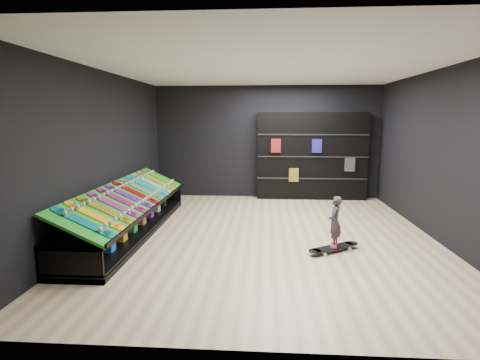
# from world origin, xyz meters

# --- Properties ---
(floor) EXTENTS (6.00, 7.00, 0.01)m
(floor) POSITION_xyz_m (0.00, 0.00, 0.00)
(floor) COLOR #D2B88D
(floor) RESTS_ON ground
(ceiling) EXTENTS (6.00, 7.00, 0.01)m
(ceiling) POSITION_xyz_m (0.00, 0.00, 3.00)
(ceiling) COLOR white
(ceiling) RESTS_ON ground
(wall_back) EXTENTS (6.00, 0.02, 3.00)m
(wall_back) POSITION_xyz_m (0.00, 3.50, 1.50)
(wall_back) COLOR black
(wall_back) RESTS_ON ground
(wall_front) EXTENTS (6.00, 0.02, 3.00)m
(wall_front) POSITION_xyz_m (0.00, -3.50, 1.50)
(wall_front) COLOR black
(wall_front) RESTS_ON ground
(wall_left) EXTENTS (0.02, 7.00, 3.00)m
(wall_left) POSITION_xyz_m (-3.00, 0.00, 1.50)
(wall_left) COLOR black
(wall_left) RESTS_ON ground
(wall_right) EXTENTS (0.02, 7.00, 3.00)m
(wall_right) POSITION_xyz_m (3.00, 0.00, 1.50)
(wall_right) COLOR black
(wall_right) RESTS_ON ground
(display_rack) EXTENTS (0.90, 4.50, 0.50)m
(display_rack) POSITION_xyz_m (-2.55, 0.00, 0.25)
(display_rack) COLOR black
(display_rack) RESTS_ON ground
(turf_ramp) EXTENTS (0.92, 4.50, 0.46)m
(turf_ramp) POSITION_xyz_m (-2.50, 0.00, 0.71)
(turf_ramp) COLOR #126F11
(turf_ramp) RESTS_ON display_rack
(back_shelving) EXTENTS (2.87, 0.33, 2.30)m
(back_shelving) POSITION_xyz_m (1.20, 3.32, 1.15)
(back_shelving) COLOR black
(back_shelving) RESTS_ON ground
(floor_skateboard) EXTENTS (0.95, 0.71, 0.09)m
(floor_skateboard) POSITION_xyz_m (1.09, -0.79, 0.04)
(floor_skateboard) COLOR black
(floor_skateboard) RESTS_ON ground
(child) EXTENTS (0.19, 0.22, 0.50)m
(child) POSITION_xyz_m (1.09, -0.79, 0.34)
(child) COLOR black
(child) RESTS_ON floor_skateboard
(display_board_0) EXTENTS (0.93, 0.22, 0.50)m
(display_board_0) POSITION_xyz_m (-2.49, -1.90, 0.74)
(display_board_0) COLOR #0C8C99
(display_board_0) RESTS_ON turf_ramp
(display_board_1) EXTENTS (0.93, 0.22, 0.50)m
(display_board_1) POSITION_xyz_m (-2.49, -1.55, 0.74)
(display_board_1) COLOR orange
(display_board_1) RESTS_ON turf_ramp
(display_board_2) EXTENTS (0.93, 0.22, 0.50)m
(display_board_2) POSITION_xyz_m (-2.49, -1.21, 0.74)
(display_board_2) COLOR yellow
(display_board_2) RESTS_ON turf_ramp
(display_board_3) EXTENTS (0.93, 0.22, 0.50)m
(display_board_3) POSITION_xyz_m (-2.49, -0.86, 0.74)
(display_board_3) COLOR #2626BF
(display_board_3) RESTS_ON turf_ramp
(display_board_4) EXTENTS (0.93, 0.22, 0.50)m
(display_board_4) POSITION_xyz_m (-2.49, -0.52, 0.74)
(display_board_4) COLOR #E5198C
(display_board_4) RESTS_ON turf_ramp
(display_board_5) EXTENTS (0.93, 0.22, 0.50)m
(display_board_5) POSITION_xyz_m (-2.49, -0.17, 0.74)
(display_board_5) COLOR purple
(display_board_5) RESTS_ON turf_ramp
(display_board_6) EXTENTS (0.93, 0.22, 0.50)m
(display_board_6) POSITION_xyz_m (-2.49, 0.17, 0.74)
(display_board_6) COLOR red
(display_board_6) RESTS_ON turf_ramp
(display_board_7) EXTENTS (0.93, 0.22, 0.50)m
(display_board_7) POSITION_xyz_m (-2.49, 0.52, 0.74)
(display_board_7) COLOR black
(display_board_7) RESTS_ON turf_ramp
(display_board_8) EXTENTS (0.93, 0.22, 0.50)m
(display_board_8) POSITION_xyz_m (-2.49, 0.86, 0.74)
(display_board_8) COLOR blue
(display_board_8) RESTS_ON turf_ramp
(display_board_9) EXTENTS (0.93, 0.22, 0.50)m
(display_board_9) POSITION_xyz_m (-2.49, 1.21, 0.74)
(display_board_9) COLOR #0CB2E5
(display_board_9) RESTS_ON turf_ramp
(display_board_10) EXTENTS (0.93, 0.22, 0.50)m
(display_board_10) POSITION_xyz_m (-2.49, 1.55, 0.74)
(display_board_10) COLOR yellow
(display_board_10) RESTS_ON turf_ramp
(display_board_11) EXTENTS (0.93, 0.22, 0.50)m
(display_board_11) POSITION_xyz_m (-2.49, 1.90, 0.74)
(display_board_11) COLOR green
(display_board_11) RESTS_ON turf_ramp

